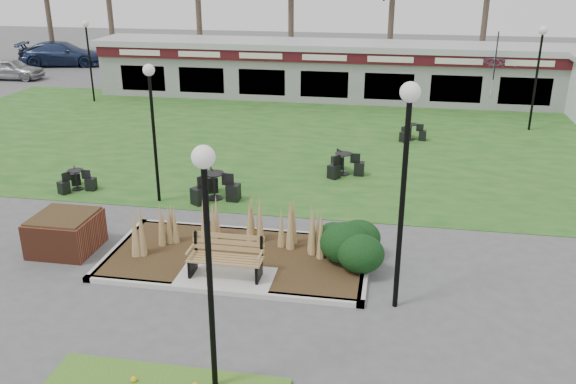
% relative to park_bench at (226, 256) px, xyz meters
% --- Properties ---
extents(ground, '(100.00, 100.00, 0.00)m').
position_rel_park_bench_xyz_m(ground, '(0.00, -0.25, -0.59)').
color(ground, '#515154').
rests_on(ground, ground).
extents(lawn, '(34.00, 16.00, 0.02)m').
position_rel_park_bench_xyz_m(lawn, '(0.00, 11.75, -0.58)').
color(lawn, '#20561B').
rests_on(lawn, ground).
extents(planting_bed, '(6.75, 3.40, 1.27)m').
position_rel_park_bench_xyz_m(planting_bed, '(1.27, 1.10, -0.22)').
color(planting_bed, '#372316').
rests_on(planting_bed, ground).
extents(park_bench, '(1.70, 0.66, 0.93)m').
position_rel_park_bench_xyz_m(park_bench, '(0.00, 0.00, 0.00)').
color(park_bench, olive).
rests_on(park_bench, ground).
extents(brick_planter, '(1.50, 1.50, 0.95)m').
position_rel_park_bench_xyz_m(brick_planter, '(-4.40, 0.75, -0.11)').
color(brick_planter, brown).
rests_on(brick_planter, ground).
extents(food_pavilion, '(24.60, 3.40, 2.90)m').
position_rel_park_bench_xyz_m(food_pavilion, '(0.00, 19.71, 0.89)').
color(food_pavilion, gray).
rests_on(food_pavilion, ground).
extents(lamp_post_near_left, '(0.36, 0.36, 4.37)m').
position_rel_park_bench_xyz_m(lamp_post_near_left, '(0.83, -3.75, 2.59)').
color(lamp_post_near_left, black).
rests_on(lamp_post_near_left, ground).
extents(lamp_post_near_right, '(0.40, 0.40, 4.79)m').
position_rel_park_bench_xyz_m(lamp_post_near_right, '(3.83, -0.50, 2.90)').
color(lamp_post_near_right, black).
rests_on(lamp_post_near_right, ground).
extents(lamp_post_mid_left, '(0.34, 0.34, 4.15)m').
position_rel_park_bench_xyz_m(lamp_post_mid_left, '(-3.32, 4.29, 2.44)').
color(lamp_post_mid_left, black).
rests_on(lamp_post_mid_left, ground).
extents(lamp_post_far_right, '(0.36, 0.36, 4.35)m').
position_rel_park_bench_xyz_m(lamp_post_far_right, '(9.29, 14.86, 2.58)').
color(lamp_post_far_right, black).
rests_on(lamp_post_far_right, ground).
extents(lamp_post_far_left, '(0.34, 0.34, 4.05)m').
position_rel_park_bench_xyz_m(lamp_post_far_left, '(-11.71, 16.75, 2.36)').
color(lamp_post_far_left, black).
rests_on(lamp_post_far_left, ground).
extents(bistro_set_a, '(1.40, 1.56, 0.83)m').
position_rel_park_bench_xyz_m(bistro_set_a, '(-1.71, 4.75, -0.29)').
color(bistro_set_a, black).
rests_on(bistro_set_a, ground).
extents(bistro_set_b, '(1.08, 1.21, 0.65)m').
position_rel_park_bench_xyz_m(bistro_set_b, '(-6.25, 4.75, -0.35)').
color(bistro_set_b, black).
rests_on(bistro_set_b, ground).
extents(bistro_set_c, '(1.09, 1.20, 0.64)m').
position_rel_park_bench_xyz_m(bistro_set_c, '(4.27, 12.44, -0.36)').
color(bistro_set_c, black).
rests_on(bistro_set_c, ground).
extents(bistro_set_d, '(1.21, 1.39, 0.74)m').
position_rel_park_bench_xyz_m(bistro_set_d, '(1.96, 7.71, -0.32)').
color(bistro_set_d, black).
rests_on(bistro_set_d, ground).
extents(patio_umbrella, '(2.71, 2.74, 2.68)m').
position_rel_park_bench_xyz_m(patio_umbrella, '(8.00, 17.75, 1.11)').
color(patio_umbrella, black).
rests_on(patio_umbrella, ground).
extents(car_silver, '(3.83, 1.67, 1.28)m').
position_rel_park_bench_xyz_m(car_silver, '(-19.44, 21.56, 0.05)').
color(car_silver, '#A4A4A8').
rests_on(car_silver, ground).
extents(car_black, '(4.78, 3.11, 1.49)m').
position_rel_park_bench_xyz_m(car_black, '(-19.52, 26.75, 0.16)').
color(car_black, black).
rests_on(car_black, ground).
extents(car_blue, '(5.95, 3.49, 1.62)m').
position_rel_park_bench_xyz_m(car_blue, '(-19.01, 26.75, 0.22)').
color(car_blue, navy).
rests_on(car_blue, ground).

